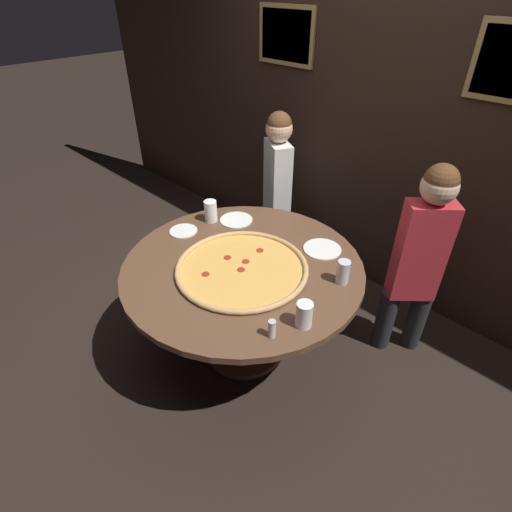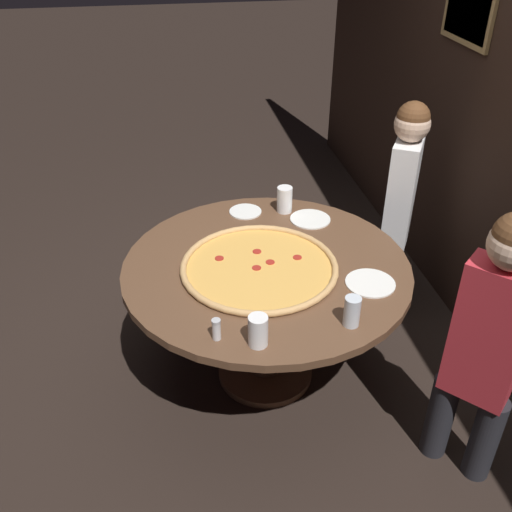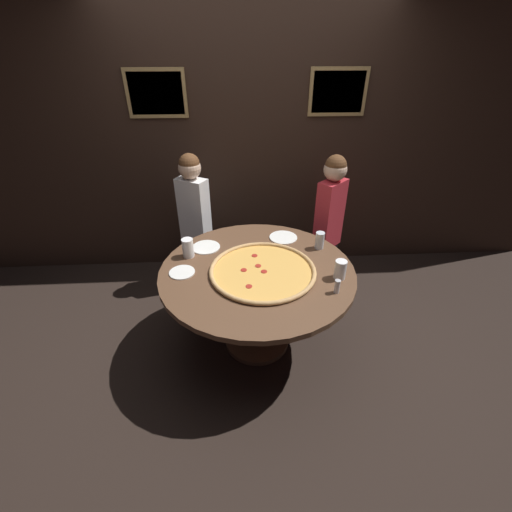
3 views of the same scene
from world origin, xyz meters
TOP-DOWN VIEW (x-y plane):
  - ground_plane at (0.00, 0.00)m, footprint 24.00×24.00m
  - back_wall at (0.00, 1.31)m, footprint 6.40×0.08m
  - dining_table at (0.00, 0.00)m, footprint 1.41×1.41m
  - giant_pizza at (0.04, -0.04)m, footprint 0.76×0.76m
  - drink_cup_centre_back at (0.56, -0.14)m, footprint 0.08×0.08m
  - drink_cup_near_right at (-0.51, 0.20)m, footprint 0.09×0.09m
  - drink_cup_front_edge at (0.51, 0.26)m, footprint 0.07×0.07m
  - white_plate_beside_cup at (-0.54, -0.02)m, footprint 0.18×0.18m
  - white_plate_left_side at (-0.39, 0.32)m, footprint 0.22×0.22m
  - white_plate_right_side at (0.25, 0.44)m, footprint 0.23×0.23m
  - condiment_shaker at (0.50, -0.30)m, footprint 0.04×0.04m
  - diner_centre_back at (-0.53, 0.91)m, footprint 0.35×0.27m
  - diner_far_left at (0.72, 0.77)m, footprint 0.33×0.31m

SIDE VIEW (x-z plane):
  - ground_plane at x=0.00m, z-range 0.00..0.00m
  - dining_table at x=0.00m, z-range 0.22..0.96m
  - white_plate_beside_cup at x=-0.54m, z-range 0.74..0.75m
  - white_plate_left_side at x=-0.39m, z-range 0.74..0.75m
  - white_plate_right_side at x=0.25m, z-range 0.74..0.75m
  - diner_centre_back at x=-0.53m, z-range 0.09..1.42m
  - giant_pizza at x=0.04m, z-range 0.74..0.77m
  - diner_far_left at x=0.72m, z-range 0.09..1.42m
  - condiment_shaker at x=0.50m, z-range 0.74..0.84m
  - drink_cup_front_edge at x=0.51m, z-range 0.74..0.88m
  - drink_cup_centre_back at x=0.56m, z-range 0.74..0.88m
  - drink_cup_near_right at x=-0.51m, z-range 0.74..0.89m
  - back_wall at x=0.00m, z-range 0.00..2.60m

